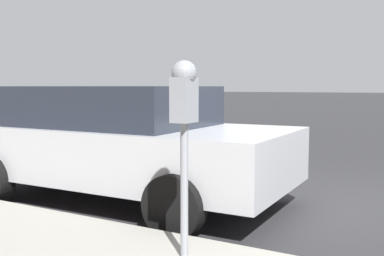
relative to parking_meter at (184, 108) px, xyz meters
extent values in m
plane|color=#2B2B2D|center=(2.65, -0.83, -1.32)|extent=(220.00, 220.00, 0.00)
cylinder|color=gray|center=(0.00, 0.00, -0.63)|extent=(0.06, 0.06, 1.05)
cube|color=gray|center=(0.00, 0.00, 0.06)|extent=(0.20, 0.14, 0.34)
sphere|color=gray|center=(0.00, 0.00, 0.26)|extent=(0.19, 0.19, 0.19)
cube|color=gold|center=(0.11, 0.00, 0.02)|extent=(0.01, 0.11, 0.12)
cube|color=black|center=(0.11, 0.00, 0.14)|extent=(0.01, 0.10, 0.08)
cube|color=#B7BABF|center=(1.67, 1.89, -0.67)|extent=(2.01, 4.34, 0.66)
cube|color=#232833|center=(1.67, 2.06, -0.09)|extent=(1.75, 2.44, 0.51)
cylinder|color=black|center=(2.66, 0.57, -1.00)|extent=(0.23, 0.64, 0.64)
cylinder|color=black|center=(0.73, 0.54, -1.00)|extent=(0.23, 0.64, 0.64)
cylinder|color=black|center=(2.62, 3.25, -1.00)|extent=(0.23, 0.64, 0.64)
camera|label=1|loc=(-2.92, -1.71, 0.16)|focal=42.00mm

